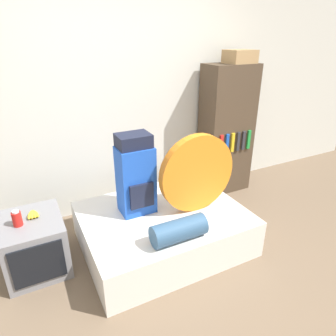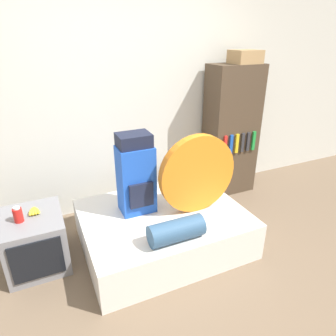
{
  "view_description": "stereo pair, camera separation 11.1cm",
  "coord_description": "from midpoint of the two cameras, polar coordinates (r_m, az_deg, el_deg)",
  "views": [
    {
      "loc": [
        -1.0,
        -1.51,
        1.92
      ],
      "look_at": [
        0.12,
        0.69,
        0.82
      ],
      "focal_mm": 32.0,
      "sensor_mm": 36.0,
      "label": 1
    },
    {
      "loc": [
        -0.9,
        -1.55,
        1.92
      ],
      "look_at": [
        0.12,
        0.69,
        0.82
      ],
      "focal_mm": 32.0,
      "sensor_mm": 36.0,
      "label": 2
    }
  ],
  "objects": [
    {
      "name": "banana_bunch",
      "position": [
        2.87,
        -23.14,
        -7.53
      ],
      "size": [
        0.11,
        0.14,
        0.04
      ],
      "color": "yellow",
      "rests_on": "television"
    },
    {
      "name": "canister",
      "position": [
        2.78,
        -25.66,
        -8.04
      ],
      "size": [
        0.07,
        0.07,
        0.14
      ],
      "color": "red",
      "rests_on": "television"
    },
    {
      "name": "bed",
      "position": [
        2.99,
        0.1,
        -11.35
      ],
      "size": [
        1.51,
        1.18,
        0.37
      ],
      "color": "silver",
      "rests_on": "ground_plane"
    },
    {
      "name": "bookshelf",
      "position": [
        3.87,
        12.71,
        6.8
      ],
      "size": [
        0.63,
        0.39,
        1.61
      ],
      "color": "#473828",
      "rests_on": "ground_plane"
    },
    {
      "name": "television",
      "position": [
        2.96,
        -22.84,
        -12.62
      ],
      "size": [
        0.5,
        0.6,
        0.49
      ],
      "color": "gray",
      "rests_on": "ground_plane"
    },
    {
      "name": "ground_plane",
      "position": [
        2.63,
        5.35,
        -22.91
      ],
      "size": [
        16.0,
        16.0,
        0.0
      ],
      "primitive_type": "plane",
      "color": "brown"
    },
    {
      "name": "cardboard_box",
      "position": [
        3.74,
        15.39,
        19.76
      ],
      "size": [
        0.32,
        0.27,
        0.15
      ],
      "color": "#A88456",
      "rests_on": "bookshelf"
    },
    {
      "name": "backpack",
      "position": [
        2.76,
        -4.99,
        -1.35
      ],
      "size": [
        0.32,
        0.27,
        0.76
      ],
      "color": "blue",
      "rests_on": "bed"
    },
    {
      "name": "sleeping_roll",
      "position": [
        2.49,
        2.85,
        -11.84
      ],
      "size": [
        0.46,
        0.19,
        0.19
      ],
      "color": "#33567A",
      "rests_on": "bed"
    },
    {
      "name": "tent_bag",
      "position": [
        2.78,
        6.73,
        -1.13
      ],
      "size": [
        0.75,
        0.09,
        0.75
      ],
      "color": "orange",
      "rests_on": "bed"
    },
    {
      "name": "wall_back",
      "position": [
        3.38,
        -8.07,
        13.32
      ],
      "size": [
        8.0,
        0.05,
        2.6
      ],
      "color": "silver",
      "rests_on": "ground_plane"
    }
  ]
}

